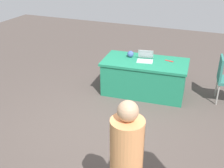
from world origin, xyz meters
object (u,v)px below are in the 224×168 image
at_px(yarn_ball, 130,54).
at_px(table_foreground, 144,77).
at_px(laptop_silver, 145,59).
at_px(scissors_red, 169,61).
at_px(person_attendee_standing, 126,161).

bearing_deg(yarn_ball, table_foreground, 163.73).
bearing_deg(laptop_silver, table_foreground, 118.25).
relative_size(yarn_ball, scissors_red, 0.77).
xyz_separation_m(table_foreground, person_attendee_standing, (-0.68, 3.15, 0.51)).
height_order(table_foreground, yarn_ball, yarn_ball).
distance_m(person_attendee_standing, scissors_red, 3.34).
bearing_deg(person_attendee_standing, table_foreground, 124.73).
height_order(person_attendee_standing, yarn_ball, person_attendee_standing).
distance_m(table_foreground, scissors_red, 0.61).
height_order(yarn_ball, scissors_red, yarn_ball).
distance_m(laptop_silver, scissors_red, 0.50).
distance_m(table_foreground, yarn_ball, 0.57).
relative_size(person_attendee_standing, laptop_silver, 4.33).
bearing_deg(laptop_silver, scissors_red, -170.24).
bearing_deg(laptop_silver, yarn_ball, -25.11).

